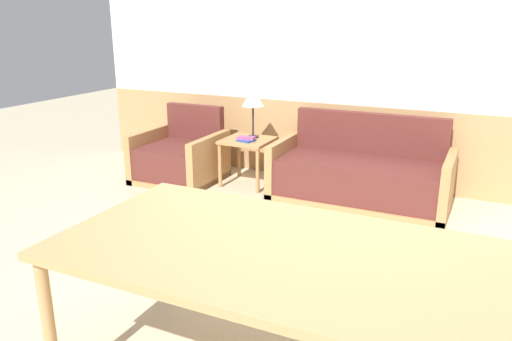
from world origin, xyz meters
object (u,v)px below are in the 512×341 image
(side_table, at_px, (248,147))
(dining_table, at_px, (286,261))
(armchair, at_px, (180,159))
(table_lamp, at_px, (253,98))
(couch, at_px, (360,176))

(side_table, distance_m, dining_table, 3.19)
(armchair, distance_m, table_lamp, 1.07)
(couch, distance_m, armchair, 1.98)
(armchair, bearing_deg, dining_table, -63.51)
(side_table, bearing_deg, couch, 1.07)
(side_table, relative_size, dining_table, 0.24)
(couch, distance_m, dining_table, 2.84)
(couch, relative_size, dining_table, 0.81)
(armchair, bearing_deg, side_table, -1.47)
(armchair, xyz_separation_m, side_table, (0.75, 0.18, 0.17))
(side_table, bearing_deg, table_lamp, 76.71)
(side_table, height_order, table_lamp, table_lamp)
(couch, distance_m, side_table, 1.24)
(table_lamp, xyz_separation_m, dining_table, (1.54, -2.86, -0.23))
(couch, height_order, side_table, couch)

